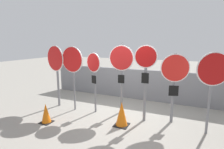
{
  "coord_description": "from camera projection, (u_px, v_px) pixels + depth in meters",
  "views": [
    {
      "loc": [
        2.02,
        -5.2,
        2.41
      ],
      "look_at": [
        -0.29,
        0.0,
        1.37
      ],
      "focal_mm": 28.0,
      "sensor_mm": 36.0,
      "label": 1
    }
  ],
  "objects": [
    {
      "name": "traffic_cone_1",
      "position": [
        46.0,
        113.0,
        5.31
      ],
      "size": [
        0.34,
        0.34,
        0.6
      ],
      "color": "black",
      "rests_on": "ground"
    },
    {
      "name": "stop_sign_4",
      "position": [
        146.0,
        70.0,
        5.18
      ],
      "size": [
        0.67,
        0.16,
        2.35
      ],
      "rotation": [
        0.0,
        0.0,
        0.08
      ],
      "color": "slate",
      "rests_on": "ground"
    },
    {
      "name": "stop_sign_0",
      "position": [
        56.0,
        64.0,
        6.49
      ],
      "size": [
        0.93,
        0.27,
        2.32
      ],
      "rotation": [
        0.0,
        0.0,
        -0.25
      ],
      "color": "slate",
      "rests_on": "ground"
    },
    {
      "name": "stop_sign_3",
      "position": [
        121.0,
        65.0,
        5.83
      ],
      "size": [
        0.85,
        0.15,
        2.42
      ],
      "rotation": [
        0.0,
        0.0,
        0.05
      ],
      "color": "slate",
      "rests_on": "ground"
    },
    {
      "name": "stop_sign_6",
      "position": [
        213.0,
        75.0,
        4.37
      ],
      "size": [
        0.8,
        0.36,
        2.2
      ],
      "rotation": [
        0.0,
        0.0,
        0.4
      ],
      "color": "slate",
      "rests_on": "ground"
    },
    {
      "name": "stop_sign_2",
      "position": [
        94.0,
        69.0,
        5.91
      ],
      "size": [
        0.63,
        0.26,
        2.11
      ],
      "rotation": [
        0.0,
        0.0,
        -0.35
      ],
      "color": "slate",
      "rests_on": "ground"
    },
    {
      "name": "fence_back",
      "position": [
        136.0,
        84.0,
        7.53
      ],
      "size": [
        8.08,
        0.12,
        1.29
      ],
      "color": "slate",
      "rests_on": "ground"
    },
    {
      "name": "stop_sign_5",
      "position": [
        174.0,
        76.0,
        5.09
      ],
      "size": [
        0.8,
        0.27,
        2.12
      ],
      "rotation": [
        0.0,
        0.0,
        0.29
      ],
      "color": "slate",
      "rests_on": "ground"
    },
    {
      "name": "stop_sign_1",
      "position": [
        72.0,
        63.0,
        6.05
      ],
      "size": [
        0.91,
        0.15,
        2.3
      ],
      "rotation": [
        0.0,
        0.0,
        -0.09
      ],
      "color": "slate",
      "rests_on": "ground"
    },
    {
      "name": "traffic_cone_0",
      "position": [
        122.0,
        114.0,
        5.11
      ],
      "size": [
        0.42,
        0.42,
        0.73
      ],
      "color": "black",
      "rests_on": "ground"
    },
    {
      "name": "ground_plane",
      "position": [
        120.0,
        115.0,
        5.91
      ],
      "size": [
        40.0,
        40.0,
        0.0
      ],
      "primitive_type": "plane",
      "color": "gray"
    }
  ]
}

